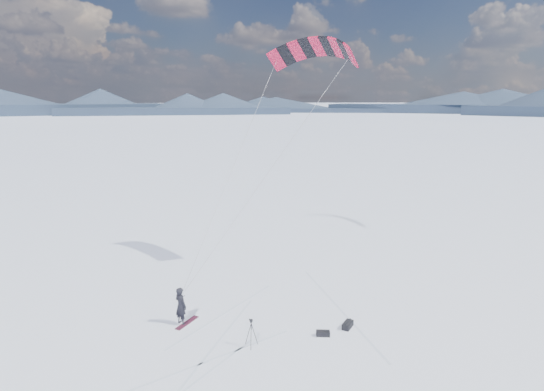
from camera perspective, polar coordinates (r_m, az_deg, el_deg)
ground at (r=22.51m, az=-1.82°, el=-16.85°), size 1800.00×1800.00×0.00m
horizon_hills at (r=21.08m, az=-1.88°, el=-8.80°), size 704.84×706.81×8.43m
snow_tracks at (r=21.62m, az=-4.69°, el=-18.19°), size 13.93×10.25×0.01m
snowkiter at (r=23.71m, az=-11.29°, el=-15.50°), size 0.63×0.79×1.91m
snowboard at (r=23.70m, az=-10.61°, el=-15.42°), size 1.49×0.97×0.04m
tripod at (r=21.08m, az=-2.64°, el=-16.40°), size 0.55×0.60×1.31m
gear_bag_a at (r=23.16m, az=9.47°, el=-15.71°), size 0.83×0.65×0.33m
gear_bag_b at (r=22.33m, az=6.42°, el=-16.80°), size 0.69×0.63×0.29m
power_kite at (r=29.37m, az=5.34°, el=17.44°), size 12.12×6.20×13.18m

